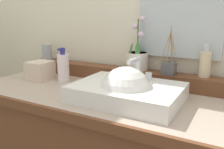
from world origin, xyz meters
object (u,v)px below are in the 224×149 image
Objects in this scene: potted_plant at (137,58)px; soap_dispenser at (205,63)px; reed_diffuser at (169,67)px; lotion_bottle at (63,67)px; tissue_box at (40,70)px; tumbler_cup at (47,52)px; sink_basin at (126,93)px; soap_bar at (112,74)px.

potted_plant is 0.36m from soap_dispenser.
lotion_bottle is (-0.58, -0.15, -0.03)m from reed_diffuser.
potted_plant is 0.43m from lotion_bottle.
lotion_bottle is 1.50× the size of tissue_box.
tumbler_cup is at bearing 150.67° from lotion_bottle.
potted_plant reaches higher than tissue_box.
lotion_bottle reaches higher than tumbler_cup.
soap_dispenser reaches higher than tissue_box.
reed_diffuser is at bearing -6.02° from potted_plant.
tissue_box is (-0.54, -0.21, -0.09)m from potted_plant.
soap_dispenser is 0.77m from lotion_bottle.
reed_diffuser is 1.29× the size of lotion_bottle.
sink_basin is 3.67× the size of tissue_box.
sink_basin is 1.62× the size of potted_plant.
soap_bar is at bearing -4.95° from lotion_bottle.
soap_bar is at bearing -105.66° from potted_plant.
lotion_bottle is (0.26, -0.14, -0.05)m from tumbler_cup.
reed_diffuser is (0.24, 0.18, 0.03)m from soap_bar.
reed_diffuser reaches higher than tumbler_cup.
soap_bar is at bearing 141.97° from sink_basin.
soap_dispenser is 1.53× the size of tumbler_cup.
tumbler_cup is (-0.65, -0.02, -0.01)m from potted_plant.
soap_bar is 0.65× the size of tumbler_cup.
reed_diffuser is at bearing 14.67° from tissue_box.
soap_dispenser reaches higher than tumbler_cup.
soap_bar is at bearing 1.45° from tissue_box.
potted_plant is at bearing 173.98° from reed_diffuser.
tumbler_cup is 0.30m from lotion_bottle.
sink_basin is 0.17m from soap_bar.
sink_basin is 6.81× the size of soap_bar.
reed_diffuser is (0.11, 0.28, 0.07)m from sink_basin.
potted_plant is 1.17× the size of reed_diffuser.
reed_diffuser reaches higher than soap_bar.
reed_diffuser reaches higher than tissue_box.
sink_basin is at bearing -111.50° from reed_diffuser.
tumbler_cup is (-1.01, -0.03, -0.01)m from soap_dispenser.
soap_bar is (-0.13, 0.10, 0.05)m from sink_basin.
tissue_box is (-0.61, 0.09, 0.02)m from sink_basin.
lotion_bottle is at bearing -165.70° from reed_diffuser.
potted_plant is 0.58m from tissue_box.
soap_dispenser reaches higher than soap_bar.
soap_bar is 0.34m from lotion_bottle.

